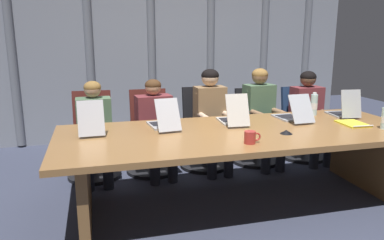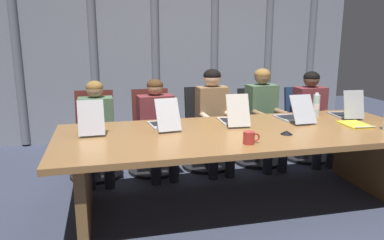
{
  "view_description": "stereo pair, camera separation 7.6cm",
  "coord_description": "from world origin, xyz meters",
  "px_view_note": "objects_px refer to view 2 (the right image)",
  "views": [
    {
      "loc": [
        -1.29,
        -3.08,
        1.58
      ],
      "look_at": [
        -0.44,
        0.11,
        0.82
      ],
      "focal_mm": 34.85,
      "sensor_mm": 36.0,
      "label": 1
    },
    {
      "loc": [
        -1.21,
        -3.1,
        1.58
      ],
      "look_at": [
        -0.44,
        0.11,
        0.82
      ],
      "focal_mm": 34.85,
      "sensor_mm": 36.0,
      "label": 2
    }
  ],
  "objects_px": {
    "laptop_left_end": "(91,125)",
    "office_chair_right_end": "(305,132)",
    "laptop_center": "(233,118)",
    "laptop_right_mid": "(294,115)",
    "person_center": "(214,114)",
    "office_chair_left_mid": "(153,141)",
    "coffee_mug_near": "(249,138)",
    "office_chair_center": "(205,138)",
    "person_right_mid": "(264,112)",
    "office_chair_left_end": "(96,145)",
    "spiral_notepad": "(355,125)",
    "laptop_left_mid": "(163,122)",
    "water_bottle_primary": "(316,105)",
    "person_left_mid": "(158,122)",
    "person_right_end": "(313,111)",
    "laptop_right_end": "(346,112)",
    "conference_mic_left_side": "(287,132)",
    "person_left_end": "(97,126)",
    "office_chair_right_mid": "(257,135)"
  },
  "relations": [
    {
      "from": "person_center",
      "to": "person_left_mid",
      "type": "bearing_deg",
      "value": -91.36
    },
    {
      "from": "laptop_left_end",
      "to": "office_chair_right_end",
      "type": "relative_size",
      "value": 0.5
    },
    {
      "from": "laptop_right_mid",
      "to": "water_bottle_primary",
      "type": "xyz_separation_m",
      "value": [
        0.35,
        0.16,
        0.06
      ]
    },
    {
      "from": "laptop_left_mid",
      "to": "office_chair_left_mid",
      "type": "relative_size",
      "value": 0.51
    },
    {
      "from": "laptop_right_mid",
      "to": "office_chair_left_mid",
      "type": "xyz_separation_m",
      "value": [
        -1.34,
        0.86,
        -0.43
      ]
    },
    {
      "from": "office_chair_left_end",
      "to": "office_chair_right_end",
      "type": "bearing_deg",
      "value": 92.77
    },
    {
      "from": "laptop_right_end",
      "to": "person_right_end",
      "type": "xyz_separation_m",
      "value": [
        0.04,
        0.69,
        -0.14
      ]
    },
    {
      "from": "laptop_right_end",
      "to": "person_left_end",
      "type": "height_order",
      "value": "person_left_end"
    },
    {
      "from": "office_chair_center",
      "to": "person_left_mid",
      "type": "bearing_deg",
      "value": -75.03
    },
    {
      "from": "person_left_end",
      "to": "person_right_end",
      "type": "distance_m",
      "value": 2.62
    },
    {
      "from": "laptop_center",
      "to": "conference_mic_left_side",
      "type": "bearing_deg",
      "value": -143.53
    },
    {
      "from": "laptop_right_mid",
      "to": "person_center",
      "type": "bearing_deg",
      "value": 39.6
    },
    {
      "from": "office_chair_left_end",
      "to": "person_left_end",
      "type": "height_order",
      "value": "person_left_end"
    },
    {
      "from": "office_chair_right_mid",
      "to": "conference_mic_left_side",
      "type": "distance_m",
      "value": 1.43
    },
    {
      "from": "water_bottle_primary",
      "to": "coffee_mug_near",
      "type": "xyz_separation_m",
      "value": [
        -1.1,
        -0.83,
        -0.06
      ]
    },
    {
      "from": "laptop_right_end",
      "to": "water_bottle_primary",
      "type": "relative_size",
      "value": 1.61
    },
    {
      "from": "coffee_mug_near",
      "to": "person_right_end",
      "type": "bearing_deg",
      "value": 44.26
    },
    {
      "from": "person_left_mid",
      "to": "coffee_mug_near",
      "type": "xyz_separation_m",
      "value": [
        0.54,
        -1.37,
        0.16
      ]
    },
    {
      "from": "laptop_left_end",
      "to": "person_left_mid",
      "type": "distance_m",
      "value": 0.99
    },
    {
      "from": "laptop_left_mid",
      "to": "spiral_notepad",
      "type": "xyz_separation_m",
      "value": [
        1.82,
        -0.35,
        -0.05
      ]
    },
    {
      "from": "laptop_left_end",
      "to": "office_chair_center",
      "type": "distance_m",
      "value": 1.62
    },
    {
      "from": "laptop_center",
      "to": "water_bottle_primary",
      "type": "xyz_separation_m",
      "value": [
        1.0,
        0.14,
        0.05
      ]
    },
    {
      "from": "person_right_end",
      "to": "office_chair_left_end",
      "type": "bearing_deg",
      "value": -95.54
    },
    {
      "from": "person_left_mid",
      "to": "person_right_end",
      "type": "relative_size",
      "value": 0.96
    },
    {
      "from": "laptop_left_mid",
      "to": "person_left_end",
      "type": "xyz_separation_m",
      "value": [
        -0.63,
        0.68,
        -0.16
      ]
    },
    {
      "from": "office_chair_center",
      "to": "person_right_mid",
      "type": "relative_size",
      "value": 0.81
    },
    {
      "from": "laptop_left_mid",
      "to": "person_center",
      "type": "xyz_separation_m",
      "value": [
        0.71,
        0.69,
        -0.1
      ]
    },
    {
      "from": "person_left_mid",
      "to": "water_bottle_primary",
      "type": "xyz_separation_m",
      "value": [
        1.65,
        -0.54,
        0.22
      ]
    },
    {
      "from": "laptop_left_end",
      "to": "coffee_mug_near",
      "type": "xyz_separation_m",
      "value": [
        1.24,
        -0.69,
        -0.01
      ]
    },
    {
      "from": "laptop_left_mid",
      "to": "office_chair_left_mid",
      "type": "distance_m",
      "value": 0.95
    },
    {
      "from": "laptop_right_end",
      "to": "office_chair_right_end",
      "type": "relative_size",
      "value": 0.44
    },
    {
      "from": "office_chair_right_end",
      "to": "person_left_end",
      "type": "height_order",
      "value": "person_left_end"
    },
    {
      "from": "laptop_left_end",
      "to": "person_left_end",
      "type": "relative_size",
      "value": 0.42
    },
    {
      "from": "laptop_left_mid",
      "to": "laptop_center",
      "type": "xyz_separation_m",
      "value": [
        0.69,
        -0.01,
        0.0
      ]
    },
    {
      "from": "laptop_center",
      "to": "person_right_mid",
      "type": "bearing_deg",
      "value": -39.92
    },
    {
      "from": "office_chair_right_end",
      "to": "water_bottle_primary",
      "type": "relative_size",
      "value": 3.66
    },
    {
      "from": "laptop_center",
      "to": "laptop_right_mid",
      "type": "bearing_deg",
      "value": -87.9
    },
    {
      "from": "office_chair_left_end",
      "to": "spiral_notepad",
      "type": "bearing_deg",
      "value": 67.06
    },
    {
      "from": "person_center",
      "to": "laptop_left_mid",
      "type": "bearing_deg",
      "value": -47.67
    },
    {
      "from": "person_left_mid",
      "to": "person_right_mid",
      "type": "xyz_separation_m",
      "value": [
        1.3,
        0.0,
        0.05
      ]
    },
    {
      "from": "laptop_left_end",
      "to": "office_chair_left_end",
      "type": "xyz_separation_m",
      "value": [
        0.0,
        0.85,
        -0.43
      ]
    },
    {
      "from": "office_chair_center",
      "to": "conference_mic_left_side",
      "type": "distance_m",
      "value": 1.44
    },
    {
      "from": "laptop_right_end",
      "to": "coffee_mug_near",
      "type": "bearing_deg",
      "value": 122.67
    },
    {
      "from": "office_chair_left_mid",
      "to": "coffee_mug_near",
      "type": "relative_size",
      "value": 6.73
    },
    {
      "from": "office_chair_center",
      "to": "laptop_left_end",
      "type": "bearing_deg",
      "value": -57.06
    },
    {
      "from": "laptop_left_end",
      "to": "office_chair_left_mid",
      "type": "height_order",
      "value": "laptop_left_end"
    },
    {
      "from": "laptop_right_mid",
      "to": "office_chair_center",
      "type": "bearing_deg",
      "value": 36.34
    },
    {
      "from": "office_chair_left_end",
      "to": "spiral_notepad",
      "type": "distance_m",
      "value": 2.77
    },
    {
      "from": "laptop_right_end",
      "to": "laptop_left_mid",
      "type": "bearing_deg",
      "value": 95.94
    },
    {
      "from": "laptop_right_end",
      "to": "laptop_left_end",
      "type": "bearing_deg",
      "value": 96.11
    }
  ]
}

